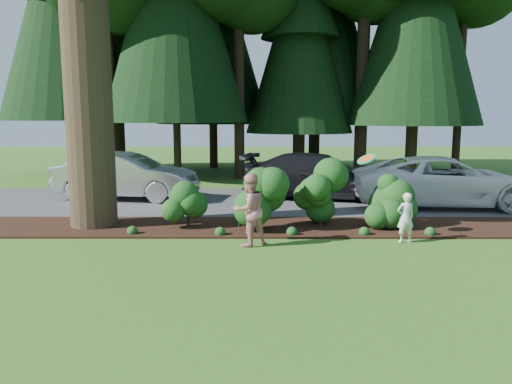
{
  "coord_description": "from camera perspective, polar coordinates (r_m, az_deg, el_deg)",
  "views": [
    {
      "loc": [
        -0.13,
        -9.98,
        2.99
      ],
      "look_at": [
        -0.16,
        1.16,
        1.3
      ],
      "focal_mm": 35.0,
      "sensor_mm": 36.0,
      "label": 1
    }
  ],
  "objects": [
    {
      "name": "car_white_suv",
      "position": [
        17.68,
        20.73,
        1.15
      ],
      "size": [
        6.13,
        3.13,
        1.66
      ],
      "primitive_type": "imported",
      "rotation": [
        0.0,
        0.0,
        1.51
      ],
      "color": "white",
      "rests_on": "driveway"
    },
    {
      "name": "adult",
      "position": [
        11.56,
        -0.78,
        -2.05
      ],
      "size": [
        1.04,
        1.0,
        1.7
      ],
      "primitive_type": "imported",
      "rotation": [
        0.0,
        0.0,
        3.75
      ],
      "color": "#B21723",
      "rests_on": "ground"
    },
    {
      "name": "car_dark_suv",
      "position": [
        18.4,
        7.26,
        1.87
      ],
      "size": [
        5.96,
        3.37,
        1.63
      ],
      "primitive_type": "imported",
      "rotation": [
        0.0,
        0.0,
        1.37
      ],
      "color": "black",
      "rests_on": "driveway"
    },
    {
      "name": "lily_cluster",
      "position": [
        12.63,
        -0.61,
        -2.76
      ],
      "size": [
        0.69,
        0.09,
        0.57
      ],
      "color": "#134016",
      "rests_on": "ground"
    },
    {
      "name": "driveway",
      "position": [
        17.73,
        0.58,
        -1.03
      ],
      "size": [
        22.0,
        6.0,
        0.03
      ],
      "primitive_type": "cube",
      "color": "#38383A",
      "rests_on": "ground"
    },
    {
      "name": "mulch_bed",
      "position": [
        13.56,
        0.71,
        -4.0
      ],
      "size": [
        16.0,
        2.5,
        0.05
      ],
      "primitive_type": "cube",
      "color": "black",
      "rests_on": "ground"
    },
    {
      "name": "frisbee",
      "position": [
        12.39,
        12.5,
        3.71
      ],
      "size": [
        0.48,
        0.45,
        0.32
      ],
      "color": "#1B967B",
      "rests_on": "ground"
    },
    {
      "name": "child",
      "position": [
        12.43,
        16.72,
        -2.82
      ],
      "size": [
        0.49,
        0.38,
        1.2
      ],
      "primitive_type": "imported",
      "rotation": [
        0.0,
        0.0,
        3.37
      ],
      "color": "silver",
      "rests_on": "ground"
    },
    {
      "name": "shrub_row",
      "position": [
        13.33,
        4.03,
        -0.81
      ],
      "size": [
        6.53,
        1.6,
        1.61
      ],
      "color": "#134016",
      "rests_on": "ground"
    },
    {
      "name": "ground",
      "position": [
        10.42,
        0.88,
        -8.05
      ],
      "size": [
        80.0,
        80.0,
        0.0
      ],
      "primitive_type": "plane",
      "color": "#38641C",
      "rests_on": "ground"
    },
    {
      "name": "car_silver_wagon",
      "position": [
        18.58,
        -14.63,
        1.78
      ],
      "size": [
        5.27,
        2.53,
        1.66
      ],
      "primitive_type": "imported",
      "rotation": [
        0.0,
        0.0,
        1.41
      ],
      "color": "#AEAEB3",
      "rests_on": "driveway"
    }
  ]
}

